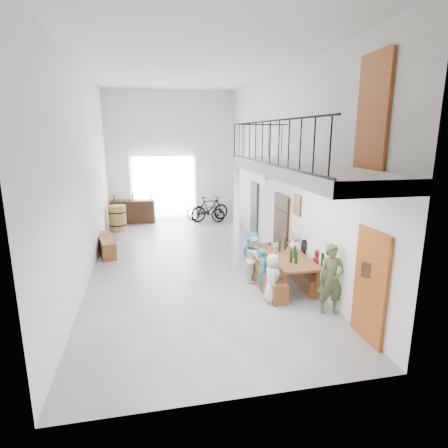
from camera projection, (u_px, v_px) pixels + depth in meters
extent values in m
plane|color=slate|center=(190.00, 263.00, 11.12)|extent=(12.00, 12.00, 0.00)
plane|color=white|center=(172.00, 157.00, 16.18)|extent=(5.50, 0.00, 5.50)
plane|color=white|center=(242.00, 213.00, 4.77)|extent=(5.50, 0.00, 5.50)
plane|color=white|center=(85.00, 172.00, 9.92)|extent=(0.00, 12.00, 12.00)
plane|color=white|center=(281.00, 168.00, 11.03)|extent=(0.00, 12.00, 12.00)
plane|color=white|center=(186.00, 65.00, 9.83)|extent=(12.00, 12.00, 0.00)
cube|color=white|center=(164.00, 188.00, 16.36)|extent=(2.80, 0.08, 2.80)
cube|color=#8F4016|center=(370.00, 286.00, 6.76)|extent=(0.06, 0.95, 2.10)
cube|color=#321E10|center=(281.00, 228.00, 11.15)|extent=(0.06, 1.10, 2.00)
cube|color=#2D372D|center=(254.00, 210.00, 13.81)|extent=(0.06, 0.80, 2.00)
cube|color=#8F4016|center=(373.00, 112.00, 6.42)|extent=(0.06, 0.90, 1.95)
cube|color=#402F19|center=(297.00, 205.00, 9.89)|extent=(0.04, 0.45, 0.55)
cylinder|color=white|center=(266.00, 176.00, 12.25)|extent=(0.04, 0.28, 0.28)
cube|color=white|center=(301.00, 170.00, 7.78)|extent=(1.50, 5.60, 0.25)
cube|color=black|center=(269.00, 121.00, 7.40)|extent=(0.03, 5.60, 0.03)
cube|color=black|center=(268.00, 163.00, 7.60)|extent=(0.03, 5.60, 0.03)
cube|color=black|center=(262.00, 124.00, 10.19)|extent=(1.50, 0.03, 0.03)
cube|color=white|center=(236.00, 217.00, 10.62)|extent=(0.14, 0.14, 2.88)
cube|color=brown|center=(287.00, 256.00, 9.34)|extent=(1.00, 2.28, 0.06)
cube|color=brown|center=(285.00, 287.00, 8.44)|extent=(0.08, 0.08, 0.73)
cube|color=brown|center=(317.00, 285.00, 8.57)|extent=(0.08, 0.08, 0.73)
cube|color=brown|center=(262.00, 260.00, 10.29)|extent=(0.08, 0.08, 0.73)
cube|color=brown|center=(289.00, 258.00, 10.42)|extent=(0.08, 0.08, 0.73)
cube|color=brown|center=(266.00, 279.00, 9.25)|extent=(0.38, 2.13, 0.49)
cube|color=brown|center=(301.00, 276.00, 9.52)|extent=(0.34, 1.91, 0.44)
cylinder|color=black|center=(280.00, 245.00, 9.57)|extent=(0.07, 0.07, 0.35)
cylinder|color=black|center=(286.00, 243.00, 9.71)|extent=(0.07, 0.07, 0.35)
cylinder|color=black|center=(295.00, 251.00, 9.06)|extent=(0.07, 0.07, 0.35)
cylinder|color=black|center=(296.00, 256.00, 8.69)|extent=(0.07, 0.07, 0.35)
cylinder|color=black|center=(291.00, 255.00, 8.76)|extent=(0.07, 0.07, 0.35)
cube|color=brown|center=(107.00, 245.00, 11.99)|extent=(0.74, 1.88, 0.52)
cylinder|color=olive|center=(118.00, 218.00, 14.68)|extent=(0.67, 0.67, 1.01)
cylinder|color=black|center=(118.00, 224.00, 14.74)|extent=(0.68, 0.68, 0.05)
cylinder|color=black|center=(117.00, 212.00, 14.62)|extent=(0.68, 0.68, 0.05)
cube|color=#321E10|center=(133.00, 212.00, 16.03)|extent=(1.89, 0.75, 0.97)
cylinder|color=black|center=(114.00, 197.00, 15.83)|extent=(0.06, 0.06, 0.28)
cylinder|color=black|center=(133.00, 197.00, 15.91)|extent=(0.06, 0.06, 0.28)
cylinder|color=black|center=(151.00, 197.00, 15.94)|extent=(0.06, 0.06, 0.28)
imported|color=silver|center=(272.00, 278.00, 8.44)|extent=(0.49, 0.63, 1.13)
imported|color=#236A77|center=(263.00, 269.00, 9.09)|extent=(0.34, 0.44, 1.06)
imported|color=silver|center=(254.00, 259.00, 9.63)|extent=(0.57, 0.67, 1.19)
imported|color=#236A77|center=(252.00, 253.00, 10.07)|extent=(0.67, 0.88, 1.20)
imported|color=red|center=(317.00, 270.00, 9.01)|extent=(0.44, 0.67, 1.06)
imported|color=black|center=(305.00, 260.00, 9.68)|extent=(0.57, 1.09, 1.12)
imported|color=silver|center=(297.00, 252.00, 10.06)|extent=(0.42, 0.64, 1.30)
imported|color=#454E2C|center=(331.00, 279.00, 7.85)|extent=(0.61, 0.46, 1.53)
imported|color=#1B4318|center=(266.00, 249.00, 11.83)|extent=(0.43, 0.41, 0.38)
imported|color=black|center=(205.00, 211.00, 16.25)|extent=(1.85, 1.39, 0.93)
imported|color=black|center=(210.00, 209.00, 16.30)|extent=(1.89, 1.09, 1.10)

